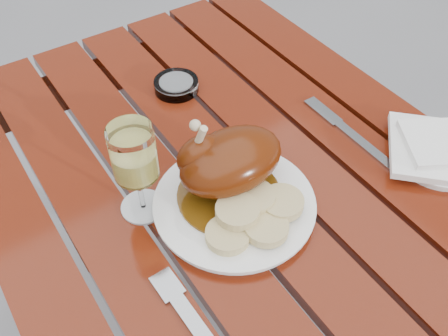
# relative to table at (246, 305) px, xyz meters

# --- Properties ---
(table) EXTENTS (0.80, 1.20, 0.75)m
(table) POSITION_rel_table_xyz_m (0.00, 0.00, 0.00)
(table) COLOR maroon
(table) RESTS_ON ground
(dinner_plate) EXTENTS (0.34, 0.34, 0.02)m
(dinner_plate) POSITION_rel_table_xyz_m (-0.04, -0.00, 0.38)
(dinner_plate) COLOR white
(dinner_plate) RESTS_ON table
(roast_duck) EXTENTS (0.19, 0.17, 0.13)m
(roast_duck) POSITION_rel_table_xyz_m (-0.03, 0.04, 0.44)
(roast_duck) COLOR #563309
(roast_duck) RESTS_ON dinner_plate
(bread_dumplings) EXTENTS (0.17, 0.12, 0.03)m
(bread_dumplings) POSITION_rel_table_xyz_m (-0.04, -0.05, 0.41)
(bread_dumplings) COLOR #D5BD82
(bread_dumplings) RESTS_ON dinner_plate
(wine_glass) EXTENTS (0.09, 0.09, 0.17)m
(wine_glass) POSITION_rel_table_xyz_m (-0.16, 0.08, 0.46)
(wine_glass) COLOR #F1E96D
(wine_glass) RESTS_ON table
(side_plate) EXTENTS (0.18, 0.18, 0.01)m
(side_plate) POSITION_rel_table_xyz_m (0.33, -0.11, 0.38)
(side_plate) COLOR white
(side_plate) RESTS_ON table
(napkin) EXTENTS (0.22, 0.22, 0.01)m
(napkin) POSITION_rel_table_xyz_m (0.32, -0.10, 0.40)
(napkin) COLOR white
(napkin) RESTS_ON side_plate
(ashtray) EXTENTS (0.12, 0.12, 0.02)m
(ashtray) POSITION_rel_table_xyz_m (0.04, 0.32, 0.39)
(ashtray) COLOR #B2B7BC
(ashtray) RESTS_ON table
(fork) EXTENTS (0.03, 0.17, 0.01)m
(fork) POSITION_rel_table_xyz_m (-0.20, -0.15, 0.38)
(fork) COLOR gray
(fork) RESTS_ON table
(knife) EXTENTS (0.02, 0.19, 0.01)m
(knife) POSITION_rel_table_xyz_m (0.24, 0.01, 0.38)
(knife) COLOR gray
(knife) RESTS_ON table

